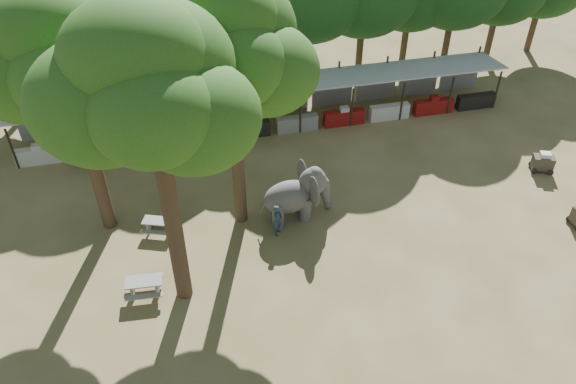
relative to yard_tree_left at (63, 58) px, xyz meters
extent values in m
plane|color=brown|center=(9.13, -7.19, -8.20)|extent=(100.00, 100.00, 0.00)
cube|color=#A5A6AE|center=(9.13, 6.81, -5.70)|extent=(28.00, 2.99, 0.39)
cylinder|color=#2D2319|center=(-3.47, 5.46, -7.00)|extent=(0.12, 0.12, 2.40)
cylinder|color=#2D2319|center=(-3.47, 8.16, -6.80)|extent=(0.12, 0.12, 2.80)
cube|color=silver|center=(-3.47, 5.71, -7.75)|extent=(2.38, 0.50, 0.90)
cube|color=gray|center=(-3.47, 8.11, -7.20)|extent=(2.52, 0.12, 2.00)
cylinder|color=#2D2319|center=(-0.67, 5.46, -7.00)|extent=(0.12, 0.12, 2.40)
cylinder|color=#2D2319|center=(-0.67, 8.16, -6.80)|extent=(0.12, 0.12, 2.80)
cube|color=black|center=(-0.67, 5.71, -7.75)|extent=(2.38, 0.50, 0.90)
cube|color=gray|center=(-0.67, 8.11, -7.20)|extent=(2.52, 0.12, 2.00)
cylinder|color=#2D2319|center=(2.13, 5.46, -7.00)|extent=(0.12, 0.12, 2.40)
cylinder|color=#2D2319|center=(2.13, 8.16, -6.80)|extent=(0.12, 0.12, 2.80)
cube|color=silver|center=(2.13, 5.71, -7.75)|extent=(2.38, 0.50, 0.90)
cube|color=gray|center=(2.13, 8.11, -7.20)|extent=(2.52, 0.12, 2.00)
cylinder|color=#2D2319|center=(4.93, 5.46, -7.00)|extent=(0.12, 0.12, 2.40)
cylinder|color=#2D2319|center=(4.93, 8.16, -6.80)|extent=(0.12, 0.12, 2.80)
cube|color=maroon|center=(4.93, 5.71, -7.75)|extent=(2.38, 0.50, 0.90)
cube|color=gray|center=(4.93, 8.11, -7.20)|extent=(2.52, 0.12, 2.00)
cylinder|color=#2D2319|center=(7.73, 5.46, -7.00)|extent=(0.12, 0.12, 2.40)
cylinder|color=#2D2319|center=(7.73, 8.16, -6.80)|extent=(0.12, 0.12, 2.80)
cube|color=black|center=(7.73, 5.71, -7.75)|extent=(2.38, 0.50, 0.90)
cube|color=gray|center=(7.73, 8.11, -7.20)|extent=(2.52, 0.12, 2.00)
cylinder|color=#2D2319|center=(10.53, 5.46, -7.00)|extent=(0.12, 0.12, 2.40)
cylinder|color=#2D2319|center=(10.53, 8.16, -6.80)|extent=(0.12, 0.12, 2.80)
cube|color=gray|center=(10.53, 5.71, -7.75)|extent=(2.38, 0.50, 0.90)
cube|color=gray|center=(10.53, 8.11, -7.20)|extent=(2.52, 0.12, 2.00)
cylinder|color=#2D2319|center=(13.33, 5.46, -7.00)|extent=(0.12, 0.12, 2.40)
cylinder|color=#2D2319|center=(13.33, 8.16, -6.80)|extent=(0.12, 0.12, 2.80)
cube|color=maroon|center=(13.33, 5.71, -7.75)|extent=(2.38, 0.50, 0.90)
cube|color=gray|center=(13.33, 8.11, -7.20)|extent=(2.52, 0.12, 2.00)
cylinder|color=#2D2319|center=(16.13, 5.46, -7.00)|extent=(0.12, 0.12, 2.40)
cylinder|color=#2D2319|center=(16.13, 8.16, -6.80)|extent=(0.12, 0.12, 2.80)
cube|color=silver|center=(16.13, 5.71, -7.75)|extent=(2.38, 0.50, 0.90)
cube|color=gray|center=(16.13, 8.11, -7.20)|extent=(2.52, 0.12, 2.00)
cylinder|color=#2D2319|center=(18.93, 5.46, -7.00)|extent=(0.12, 0.12, 2.40)
cylinder|color=#2D2319|center=(18.93, 8.16, -6.80)|extent=(0.12, 0.12, 2.80)
cube|color=maroon|center=(18.93, 5.71, -7.75)|extent=(2.38, 0.50, 0.90)
cube|color=gray|center=(18.93, 8.11, -7.20)|extent=(2.52, 0.12, 2.00)
cylinder|color=#2D2319|center=(21.73, 5.46, -7.00)|extent=(0.12, 0.12, 2.40)
cylinder|color=#2D2319|center=(21.73, 8.16, -6.80)|extent=(0.12, 0.12, 2.80)
cube|color=black|center=(21.73, 5.71, -7.75)|extent=(2.38, 0.50, 0.90)
cube|color=gray|center=(21.73, 8.11, -7.20)|extent=(2.52, 0.12, 2.00)
cylinder|color=#332316|center=(0.13, -0.19, -3.60)|extent=(0.60, 0.60, 9.20)
cone|color=#332316|center=(0.13, -0.19, 1.00)|extent=(0.57, 0.57, 2.88)
ellipsoid|color=#1F4C15|center=(-1.27, 0.11, -0.38)|extent=(4.80, 4.80, 3.94)
ellipsoid|color=#1F4C15|center=(1.33, -0.79, -0.78)|extent=(4.20, 4.20, 3.44)
ellipsoid|color=#1F4C15|center=(0.33, 0.91, 0.22)|extent=(5.20, 5.20, 4.26)
ellipsoid|color=#1F4C15|center=(0.13, -1.49, -0.08)|extent=(3.80, 3.80, 3.12)
ellipsoid|color=#1F4C15|center=(-0.17, 0.01, 1.02)|extent=(4.40, 4.40, 3.61)
cylinder|color=#332316|center=(3.13, -5.19, -3.00)|extent=(0.64, 0.64, 10.40)
cone|color=#332316|center=(3.13, -5.19, 2.20)|extent=(0.61, 0.61, 3.25)
ellipsoid|color=#1F4C15|center=(1.73, -4.89, 0.64)|extent=(4.80, 4.80, 3.94)
ellipsoid|color=#1F4C15|center=(4.33, -5.79, 0.24)|extent=(4.20, 4.20, 3.44)
ellipsoid|color=#1F4C15|center=(3.33, -4.09, 1.24)|extent=(5.20, 5.20, 4.26)
ellipsoid|color=#1F4C15|center=(3.13, -6.49, 0.94)|extent=(3.80, 3.80, 3.12)
ellipsoid|color=#1F4C15|center=(2.83, -4.99, 2.04)|extent=(4.40, 4.40, 3.61)
cylinder|color=#332316|center=(6.13, -1.19, -3.40)|extent=(0.56, 0.56, 9.60)
cone|color=#332316|center=(6.13, -1.19, 1.40)|extent=(0.53, 0.53, 3.00)
ellipsoid|color=#1F4C15|center=(4.73, -0.89, -0.04)|extent=(4.80, 4.80, 3.94)
ellipsoid|color=#1F4C15|center=(7.33, -1.79, -0.44)|extent=(4.20, 4.20, 3.44)
ellipsoid|color=#1F4C15|center=(6.33, -0.09, 0.56)|extent=(5.20, 5.20, 4.26)
ellipsoid|color=#1F4C15|center=(6.13, -2.49, 0.26)|extent=(3.80, 3.80, 3.12)
ellipsoid|color=#1F4C15|center=(5.83, -0.99, 1.36)|extent=(4.40, 4.40, 3.61)
cylinder|color=#332316|center=(-4.20, 11.81, -6.33)|extent=(0.44, 0.44, 3.74)
ellipsoid|color=#103313|center=(-4.20, 11.81, -2.68)|extent=(6.46, 5.95, 5.61)
cylinder|color=#332316|center=(-0.87, 11.81, -6.33)|extent=(0.44, 0.44, 3.74)
ellipsoid|color=#103313|center=(-0.87, 11.81, -2.68)|extent=(6.46, 5.95, 5.61)
cylinder|color=#332316|center=(2.47, 11.81, -6.33)|extent=(0.44, 0.44, 3.74)
ellipsoid|color=#103313|center=(2.47, 11.81, -2.68)|extent=(6.46, 5.95, 5.61)
cylinder|color=#332316|center=(5.80, 11.81, -6.33)|extent=(0.44, 0.44, 3.74)
ellipsoid|color=#103313|center=(5.80, 11.81, -2.68)|extent=(6.46, 5.95, 5.61)
cylinder|color=#332316|center=(9.13, 11.81, -6.33)|extent=(0.44, 0.44, 3.74)
ellipsoid|color=#103313|center=(9.13, 11.81, -2.68)|extent=(6.46, 5.95, 5.61)
cylinder|color=#332316|center=(12.47, 11.81, -6.33)|extent=(0.44, 0.44, 3.74)
cylinder|color=#332316|center=(15.80, 11.81, -6.33)|extent=(0.44, 0.44, 3.74)
cylinder|color=#332316|center=(19.13, 11.81, -6.33)|extent=(0.44, 0.44, 3.74)
cylinder|color=#332316|center=(22.47, 11.81, -6.33)|extent=(0.44, 0.44, 3.74)
cylinder|color=#332316|center=(25.80, 11.81, -6.33)|extent=(0.44, 0.44, 3.74)
cylinder|color=#332316|center=(29.13, 11.81, -6.33)|extent=(0.44, 0.44, 3.74)
ellipsoid|color=#494646|center=(8.31, -1.64, -6.94)|extent=(2.56, 1.68, 1.56)
cylinder|color=#494646|center=(7.70, -2.09, -7.55)|extent=(0.62, 0.62, 1.31)
cylinder|color=#494646|center=(7.61, -1.35, -7.55)|extent=(0.62, 0.62, 1.31)
cylinder|color=#494646|center=(9.01, -1.93, -7.55)|extent=(0.62, 0.62, 1.31)
cylinder|color=#494646|center=(8.92, -1.20, -7.55)|extent=(0.62, 0.62, 1.31)
ellipsoid|color=#494646|center=(9.45, -1.51, -6.38)|extent=(1.45, 1.22, 1.45)
ellipsoid|color=#494646|center=(9.31, -2.23, -6.35)|extent=(0.36, 1.20, 1.48)
ellipsoid|color=#494646|center=(9.14, -0.84, -6.35)|extent=(0.36, 1.20, 1.48)
cone|color=#494646|center=(10.15, -1.43, -7.38)|extent=(0.66, 0.66, 1.63)
imported|color=#26384C|center=(7.56, -2.59, -7.40)|extent=(0.63, 0.69, 1.60)
cube|color=gray|center=(1.61, -4.83, -7.50)|extent=(1.52, 0.80, 0.06)
cube|color=gray|center=(1.12, -4.79, -7.86)|extent=(0.14, 0.59, 0.68)
cube|color=gray|center=(2.09, -4.87, -7.86)|extent=(0.14, 0.59, 0.68)
cube|color=gray|center=(1.56, -5.36, -7.79)|extent=(1.48, 0.36, 0.05)
cube|color=gray|center=(1.65, -4.29, -7.79)|extent=(1.48, 0.36, 0.05)
cube|color=gray|center=(2.34, -1.20, -7.56)|extent=(1.47, 1.05, 0.05)
cube|color=gray|center=(1.93, -1.05, -7.89)|extent=(0.27, 0.53, 0.62)
cube|color=gray|center=(2.76, -1.36, -7.89)|extent=(0.27, 0.53, 0.62)
cube|color=gray|center=(2.17, -1.66, -7.83)|extent=(1.33, 0.68, 0.04)
cube|color=gray|center=(2.52, -0.74, -7.83)|extent=(1.33, 0.68, 0.04)
cylinder|color=black|center=(20.95, -4.85, -8.04)|extent=(0.33, 0.07, 0.33)
cube|color=#322C21|center=(21.94, -1.02, -7.69)|extent=(1.18, 0.95, 0.72)
cylinder|color=black|center=(21.43, -1.19, -8.05)|extent=(0.31, 0.17, 0.31)
cylinder|color=black|center=(22.20, -1.49, -8.05)|extent=(0.31, 0.17, 0.31)
cylinder|color=black|center=(21.68, -0.56, -8.05)|extent=(0.31, 0.17, 0.31)
cylinder|color=black|center=(22.45, -0.86, -8.05)|extent=(0.31, 0.17, 0.31)
cube|color=silver|center=(21.94, -1.02, -7.22)|extent=(0.63, 0.57, 0.26)
camera|label=1|loc=(3.70, -20.94, 9.14)|focal=35.00mm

